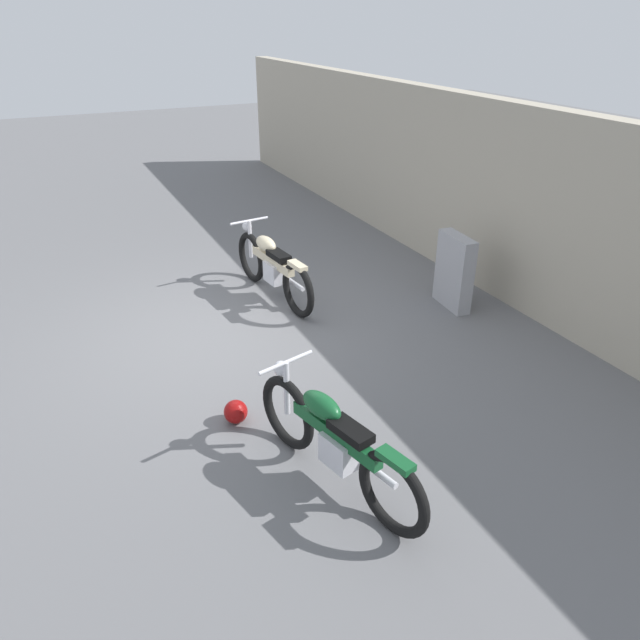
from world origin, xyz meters
The scene contains 6 objects.
ground_plane centered at (0.00, 0.00, 0.00)m, with size 40.00×40.00×0.00m, color slate.
building_wall centered at (0.00, 4.12, 1.33)m, with size 18.00×0.30×2.66m, color #B2A893.
stone_marker centered at (0.63, 3.22, 0.52)m, with size 0.67×0.20×1.04m, color #9E9EA3.
helmet centered at (1.84, -0.36, 0.12)m, with size 0.24×0.24×0.24m, color maroon.
motorcycle_cream centered at (-0.75, 1.08, 0.47)m, with size 2.17×0.61×0.97m.
motorcycle_green centered at (3.03, 0.14, 0.45)m, with size 2.05×0.75×0.94m.
Camera 1 is at (6.53, -1.68, 3.70)m, focal length 32.96 mm.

